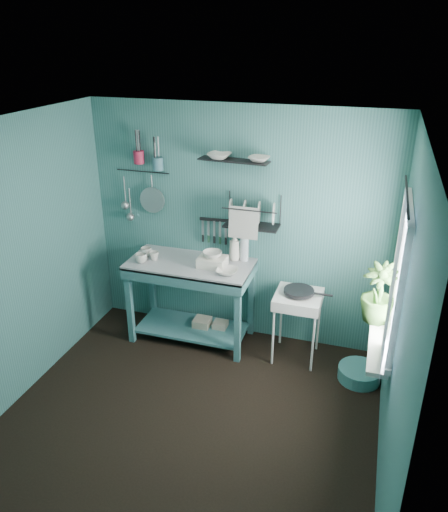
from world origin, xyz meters
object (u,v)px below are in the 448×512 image
(potted_plant, at_px, (379,293))
(mug_right, at_px, (146,252))
(frying_pan, at_px, (299,291))
(dish_rack, at_px, (252,212))
(mug_left, at_px, (141,258))
(storage_tin_small, at_px, (220,330))
(mug_mid, at_px, (154,256))
(work_counter, at_px, (191,301))
(colander, at_px, (152,200))
(water_bottle, at_px, (244,248))
(hotplate_stand, at_px, (296,326))
(utensil_cup_magenta, at_px, (139,157))
(wash_tub, at_px, (212,262))
(storage_tin_large, at_px, (202,327))
(soap_bottle, at_px, (234,247))
(utensil_cup_teal, at_px, (158,164))
(floor_basin, at_px, (359,374))

(potted_plant, bearing_deg, mug_right, 169.20)
(frying_pan, height_order, dish_rack, dish_rack)
(mug_left, xyz_separation_m, storage_tin_small, (0.78, 0.24, -0.87))
(mug_mid, distance_m, dish_rack, 1.14)
(work_counter, bearing_deg, colander, 149.74)
(water_bottle, relative_size, hotplate_stand, 0.38)
(work_counter, xyz_separation_m, utensil_cup_magenta, (-0.63, 0.23, 1.47))
(work_counter, height_order, potted_plant, potted_plant)
(storage_tin_small, bearing_deg, wash_tub, -116.57)
(mug_left, bearing_deg, storage_tin_large, 19.90)
(mug_right, height_order, frying_pan, mug_right)
(work_counter, height_order, colander, colander)
(soap_bottle, bearing_deg, hotplate_stand, -16.41)
(utensil_cup_teal, bearing_deg, utensil_cup_magenta, 180.00)
(utensil_cup_magenta, height_order, utensil_cup_teal, utensil_cup_magenta)
(mug_left, distance_m, hotplate_stand, 1.74)
(storage_tin_small, xyz_separation_m, floor_basin, (1.52, -0.29, -0.04))
(frying_pan, relative_size, storage_tin_small, 1.50)
(water_bottle, height_order, frying_pan, water_bottle)
(utensil_cup_teal, bearing_deg, wash_tub, -20.34)
(soap_bottle, height_order, water_bottle, soap_bottle)
(mug_right, xyz_separation_m, water_bottle, (1.02, 0.22, 0.09))
(work_counter, height_order, frying_pan, work_counter)
(frying_pan, bearing_deg, colander, 170.76)
(wash_tub, xyz_separation_m, storage_tin_large, (-0.15, 0.07, -0.86))
(mug_left, distance_m, storage_tin_large, 1.06)
(mug_mid, xyz_separation_m, potted_plant, (2.26, -0.39, 0.13))
(mug_left, height_order, water_bottle, water_bottle)
(work_counter, relative_size, mug_right, 10.53)
(mug_right, distance_m, utensil_cup_magenta, 0.99)
(soap_bottle, height_order, dish_rack, dish_rack)
(utensil_cup_teal, distance_m, storage_tin_small, 1.92)
(mug_mid, xyz_separation_m, frying_pan, (1.53, 0.05, -0.19))
(soap_bottle, relative_size, storage_tin_large, 1.36)
(water_bottle, bearing_deg, hotplate_stand, -20.45)
(wash_tub, distance_m, dish_rack, 0.65)
(mug_mid, xyz_separation_m, water_bottle, (0.90, 0.28, 0.09))
(wash_tub, bearing_deg, utensil_cup_teal, 159.66)
(mug_left, distance_m, storage_tin_small, 1.19)
(floor_basin, bearing_deg, storage_tin_large, 171.53)
(mug_left, relative_size, dish_rack, 0.22)
(mug_mid, bearing_deg, wash_tub, 3.63)
(mug_left, relative_size, mug_mid, 1.23)
(wash_tub, height_order, floor_basin, wash_tub)
(soap_bottle, bearing_deg, storage_tin_large, -154.89)
(utensil_cup_teal, distance_m, colander, 0.42)
(mug_mid, height_order, dish_rack, dish_rack)
(dish_rack, bearing_deg, frying_pan, -24.78)
(mug_right, relative_size, water_bottle, 0.44)
(soap_bottle, bearing_deg, wash_tub, -127.69)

